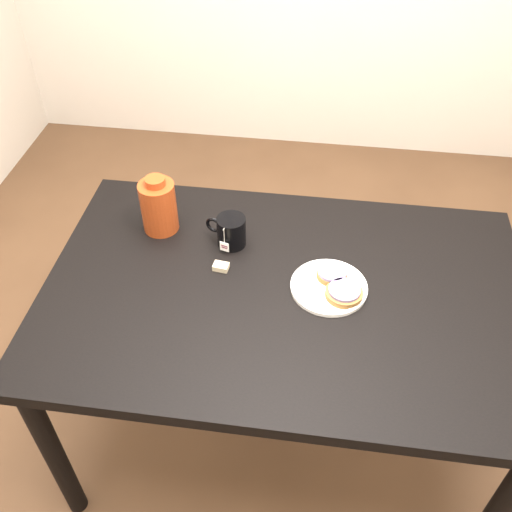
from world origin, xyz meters
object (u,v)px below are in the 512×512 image
bagel_front (344,292)px  teabag_pouch (221,267)px  bagel_package (159,206)px  plate (329,286)px  table (284,308)px  bagel_back (332,273)px  mug (231,231)px

bagel_front → teabag_pouch: (-0.37, 0.07, -0.02)m
bagel_front → bagel_package: bagel_package is taller
teabag_pouch → plate: bearing=-6.5°
table → bagel_back: bagel_back is taller
table → teabag_pouch: (-0.20, 0.06, 0.09)m
table → bagel_front: 0.20m
table → mug: bearing=136.9°
table → teabag_pouch: bearing=163.7°
table → teabag_pouch: teabag_pouch is taller
table → bagel_package: bearing=152.6°
plate → bagel_package: (-0.55, 0.20, 0.08)m
bagel_front → bagel_package: (-0.59, 0.23, 0.06)m
table → bagel_back: bearing=24.1°
bagel_back → bagel_front: (0.04, -0.07, -0.00)m
table → bagel_back: 0.18m
mug → bagel_front: bearing=-11.6°
mug → plate: bearing=-10.1°
bagel_back → teabag_pouch: size_ratio=2.25×
table → plate: bearing=9.4°
bagel_back → teabag_pouch: bagel_back is taller
bagel_back → table: bearing=-155.9°
bagel_back → bagel_front: bearing=-63.0°
bagel_front → bagel_package: 0.64m
bagel_package → bagel_front: bearing=-21.5°
bagel_front → bagel_package: size_ratio=0.75×
table → bagel_front: (0.17, -0.01, 0.11)m
plate → bagel_package: size_ratio=1.15×
plate → bagel_front: size_ratio=1.52×
bagel_back → bagel_package: size_ratio=0.52×
plate → teabag_pouch: teabag_pouch is taller
table → bagel_front: bagel_front is taller
bagel_back → bagel_package: 0.58m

